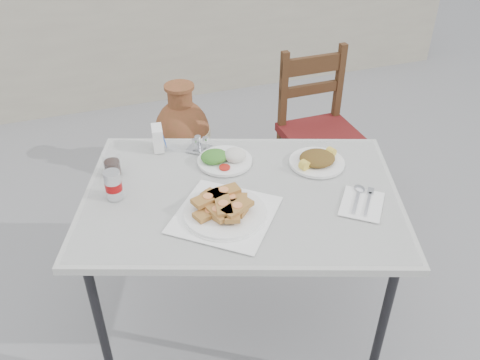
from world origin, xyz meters
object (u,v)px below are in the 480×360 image
object	(u,v)px
soda_can	(113,185)
cafe_table	(241,203)
salad_chopped_plate	(317,160)
terracotta_urn	(183,133)
cola_glass	(112,165)
napkin_holder	(158,138)
chair	(319,131)
salad_rice_plate	(224,158)
pide_plate	(225,208)
condiment_caddy	(199,146)

from	to	relation	value
soda_can	cafe_table	bearing A→B (deg)	-15.76
salad_chopped_plate	terracotta_urn	world-z (taller)	salad_chopped_plate
salad_chopped_plate	cola_glass	distance (m)	0.87
napkin_holder	chair	world-z (taller)	chair
salad_rice_plate	napkin_holder	distance (m)	0.32
terracotta_urn	salad_rice_plate	bearing A→B (deg)	-93.23
salad_chopped_plate	cola_glass	bearing A→B (deg)	165.56
cafe_table	pide_plate	size ratio (longest dim) A/B	2.96
soda_can	pide_plate	bearing A→B (deg)	-33.81
cafe_table	napkin_holder	bearing A→B (deg)	118.92
salad_rice_plate	cola_glass	world-z (taller)	cola_glass
salad_rice_plate	chair	size ratio (longest dim) A/B	0.25
pide_plate	salad_chopped_plate	distance (m)	0.52
salad_rice_plate	soda_can	world-z (taller)	soda_can
pide_plate	chair	size ratio (longest dim) A/B	0.52
soda_can	condiment_caddy	bearing A→B (deg)	29.05
cola_glass	salad_rice_plate	bearing A→B (deg)	-8.52
soda_can	napkin_holder	size ratio (longest dim) A/B	1.09
cafe_table	salad_rice_plate	distance (m)	0.24
soda_can	napkin_holder	world-z (taller)	soda_can
condiment_caddy	cola_glass	bearing A→B (deg)	-171.21
napkin_holder	condiment_caddy	bearing A→B (deg)	-16.15
soda_can	chair	size ratio (longest dim) A/B	0.12
salad_chopped_plate	cola_glass	size ratio (longest dim) A/B	2.31
pide_plate	cola_glass	bearing A→B (deg)	130.61
pide_plate	terracotta_urn	world-z (taller)	pide_plate
cafe_table	cola_glass	size ratio (longest dim) A/B	14.21
cola_glass	condiment_caddy	size ratio (longest dim) A/B	0.83
salad_chopped_plate	terracotta_urn	distance (m)	1.38
cafe_table	terracotta_urn	size ratio (longest dim) A/B	2.30
pide_plate	condiment_caddy	xyz separation A→B (m)	(0.04, 0.48, -0.01)
cafe_table	cola_glass	xyz separation A→B (m)	(-0.46, 0.30, 0.10)
cafe_table	salad_rice_plate	bearing A→B (deg)	89.31
soda_can	napkin_holder	distance (m)	0.38
cafe_table	salad_chopped_plate	xyz separation A→B (m)	(0.38, 0.09, 0.07)
soda_can	cola_glass	xyz separation A→B (m)	(0.02, 0.17, -0.01)
napkin_holder	soda_can	bearing A→B (deg)	-120.75
salad_chopped_plate	chair	size ratio (longest dim) A/B	0.25
soda_can	terracotta_urn	size ratio (longest dim) A/B	0.18
chair	terracotta_urn	bearing A→B (deg)	140.09
terracotta_urn	condiment_caddy	bearing A→B (deg)	-97.98
cafe_table	cola_glass	world-z (taller)	cola_glass
napkin_holder	condiment_caddy	world-z (taller)	napkin_holder
chair	pide_plate	bearing A→B (deg)	-134.77
salad_rice_plate	napkin_holder	bearing A→B (deg)	139.95
salad_chopped_plate	terracotta_urn	xyz separation A→B (m)	(-0.31, 1.25, -0.49)
salad_rice_plate	condiment_caddy	distance (m)	0.15
terracotta_urn	napkin_holder	bearing A→B (deg)	-108.84
pide_plate	cola_glass	world-z (taller)	cola_glass
cola_glass	terracotta_urn	xyz separation A→B (m)	(0.53, 1.03, -0.51)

